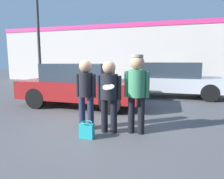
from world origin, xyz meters
TOP-DOWN VIEW (x-y plane):
  - ground_plane at (0.00, 0.00)m, footprint 56.00×56.00m
  - storefront_building at (0.00, 9.91)m, footprint 24.00×0.22m
  - person_left at (-0.28, -0.17)m, footprint 0.49×0.32m
  - person_middle_with_frisbee at (0.32, -0.26)m, footprint 0.56×0.58m
  - person_right at (0.91, -0.13)m, footprint 0.55×0.38m
  - parked_car_near at (-1.46, 2.04)m, footprint 4.26×1.83m
  - parked_car_far at (1.64, 4.94)m, footprint 4.65×1.86m
  - street_lamp at (-3.54, 2.89)m, footprint 1.26×0.35m
  - shrub at (2.38, 9.07)m, footprint 1.30×1.30m
  - handbag at (-0.03, -0.72)m, footprint 0.30×0.23m

SIDE VIEW (x-z plane):
  - ground_plane at x=0.00m, z-range 0.00..0.00m
  - handbag at x=-0.03m, z-range -0.01..0.35m
  - shrub at x=2.38m, z-range 0.00..1.30m
  - parked_car_near at x=-1.46m, z-range 0.01..1.52m
  - parked_car_far at x=1.64m, z-range 0.00..1.54m
  - person_left at x=-0.28m, z-range 0.14..1.77m
  - person_middle_with_frisbee at x=0.32m, z-range 0.16..1.77m
  - person_right at x=0.91m, z-range 0.19..1.93m
  - storefront_building at x=0.00m, z-range 0.03..4.28m
  - street_lamp at x=-3.54m, z-range 0.68..7.42m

